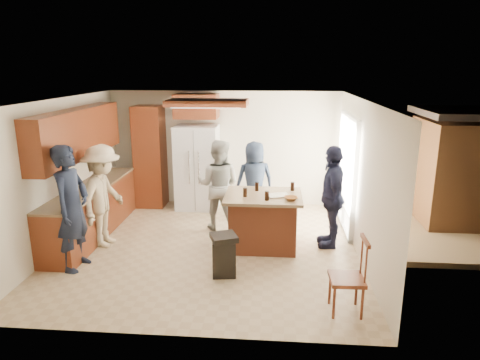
# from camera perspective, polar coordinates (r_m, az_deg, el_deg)

# --- Properties ---
(room_shell) EXTENTS (8.00, 5.20, 5.00)m
(room_shell) POSITION_cam_1_polar(r_m,az_deg,el_deg) (9.24, 25.30, 0.08)
(room_shell) COLOR tan
(room_shell) RESTS_ON ground
(person_front_left) EXTENTS (0.58, 0.75, 1.92)m
(person_front_left) POSITION_cam_1_polar(r_m,az_deg,el_deg) (6.87, -21.51, -3.50)
(person_front_left) COLOR black
(person_front_left) RESTS_ON ground
(person_behind_left) EXTENTS (0.89, 0.61, 1.71)m
(person_behind_left) POSITION_cam_1_polar(r_m,az_deg,el_deg) (8.02, -2.87, -0.66)
(person_behind_left) COLOR gray
(person_behind_left) RESTS_ON ground
(person_behind_right) EXTENTS (0.88, 0.70, 1.58)m
(person_behind_right) POSITION_cam_1_polar(r_m,az_deg,el_deg) (8.58, 1.94, -0.05)
(person_behind_right) COLOR #192333
(person_behind_right) RESTS_ON ground
(person_side_right) EXTENTS (0.55, 1.04, 1.76)m
(person_side_right) POSITION_cam_1_polar(r_m,az_deg,el_deg) (7.39, 12.16, -2.18)
(person_side_right) COLOR #1B1E37
(person_side_right) RESTS_ON ground
(person_counter) EXTENTS (0.64, 1.19, 1.76)m
(person_counter) POSITION_cam_1_polar(r_m,az_deg,el_deg) (7.60, -17.78, -2.07)
(person_counter) COLOR tan
(person_counter) RESTS_ON ground
(left_cabinetry) EXTENTS (0.64, 3.00, 2.30)m
(left_cabinetry) POSITION_cam_1_polar(r_m,az_deg,el_deg) (8.13, -19.73, -0.59)
(left_cabinetry) COLOR maroon
(left_cabinetry) RESTS_ON ground
(back_wall_units) EXTENTS (1.80, 0.60, 2.45)m
(back_wall_units) POSITION_cam_1_polar(r_m,az_deg,el_deg) (9.39, -10.41, 4.71)
(back_wall_units) COLOR maroon
(back_wall_units) RESTS_ON ground
(refrigerator) EXTENTS (0.90, 0.76, 1.80)m
(refrigerator) POSITION_cam_1_polar(r_m,az_deg,el_deg) (9.24, -5.70, 1.68)
(refrigerator) COLOR white
(refrigerator) RESTS_ON ground
(kitchen_island) EXTENTS (1.28, 1.03, 0.93)m
(kitchen_island) POSITION_cam_1_polar(r_m,az_deg,el_deg) (7.30, 3.08, -5.39)
(kitchen_island) COLOR brown
(kitchen_island) RESTS_ON ground
(island_items) EXTENTS (0.91, 0.71, 0.15)m
(island_items) POSITION_cam_1_polar(r_m,az_deg,el_deg) (7.06, 4.99, -1.90)
(island_items) COLOR silver
(island_items) RESTS_ON kitchen_island
(trash_bin) EXTENTS (0.47, 0.47, 0.63)m
(trash_bin) POSITION_cam_1_polar(r_m,az_deg,el_deg) (6.42, -2.15, -9.88)
(trash_bin) COLOR black
(trash_bin) RESTS_ON ground
(spindle_chair) EXTENTS (0.43, 0.43, 0.99)m
(spindle_chair) POSITION_cam_1_polar(r_m,az_deg,el_deg) (5.62, 14.26, -12.67)
(spindle_chair) COLOR maroon
(spindle_chair) RESTS_ON ground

